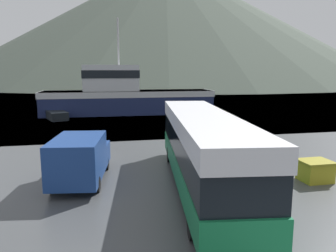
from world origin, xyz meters
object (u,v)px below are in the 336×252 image
Objects in this scene: tour_bus at (202,147)px; delivery_van at (80,158)px; fishing_boat at (125,96)px; storage_bin at (315,171)px; small_boat at (54,114)px.

delivery_van is at bearing 167.06° from tour_bus.
delivery_van is (-5.42, 2.04, -0.71)m from tour_bus.
delivery_van is at bearing -8.20° from fishing_boat.
storage_bin is (11.10, -2.23, -0.69)m from delivery_van.
tour_bus is 0.62× the size of fishing_boat.
storage_bin is 0.24× the size of small_boat.
tour_bus reaches higher than storage_bin.
small_boat is at bearing 118.25° from tour_bus.
delivery_van is 25.62m from fishing_boat.
tour_bus is 27.32m from fishing_boat.
tour_bus is 5.83m from delivery_van.
fishing_boat is (-1.26, 27.29, 0.32)m from tour_bus.
small_boat is (-8.17, -2.21, -1.79)m from fishing_boat.
storage_bin reaches higher than small_boat.
tour_bus is 5.86m from storage_bin.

